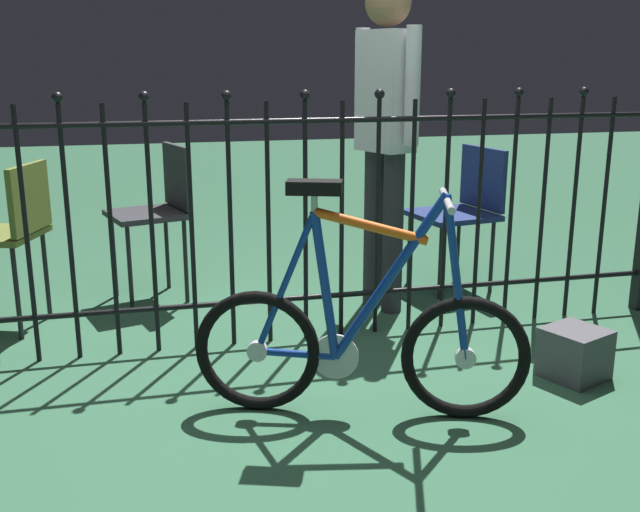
# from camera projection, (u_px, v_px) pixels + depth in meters

# --- Properties ---
(ground_plane) EXTENTS (20.00, 20.00, 0.00)m
(ground_plane) POSITION_uv_depth(u_px,v_px,m) (314.00, 404.00, 2.96)
(ground_plane) COLOR #2F5E41
(iron_fence) EXTENTS (4.08, 0.07, 1.26)m
(iron_fence) POSITION_uv_depth(u_px,v_px,m) (265.00, 214.00, 3.47)
(iron_fence) COLOR black
(iron_fence) RESTS_ON ground
(bicycle) EXTENTS (1.22, 0.52, 0.91)m
(bicycle) POSITION_uv_depth(u_px,v_px,m) (360.00, 338.00, 2.81)
(bicycle) COLOR black
(bicycle) RESTS_ON ground
(chair_charcoal) EXTENTS (0.49, 0.49, 0.87)m
(chair_charcoal) POSITION_uv_depth(u_px,v_px,m) (159.00, 204.00, 4.16)
(chair_charcoal) COLOR black
(chair_charcoal) RESTS_ON ground
(chair_navy) EXTENTS (0.51, 0.51, 0.83)m
(chair_navy) POSITION_uv_depth(u_px,v_px,m) (464.00, 203.00, 4.39)
(chair_navy) COLOR black
(chair_navy) RESTS_ON ground
(chair_olive) EXTENTS (0.51, 0.51, 0.84)m
(chair_olive) POSITION_uv_depth(u_px,v_px,m) (10.00, 226.00, 3.67)
(chair_olive) COLOR black
(chair_olive) RESTS_ON ground
(person_visitor) EXTENTS (0.28, 0.45, 1.72)m
(person_visitor) POSITION_uv_depth(u_px,v_px,m) (386.00, 117.00, 3.86)
(person_visitor) COLOR #2D2D33
(person_visitor) RESTS_ON ground
(display_crate) EXTENTS (0.31, 0.31, 0.22)m
(display_crate) POSITION_uv_depth(u_px,v_px,m) (575.00, 353.00, 3.19)
(display_crate) COLOR #4C4C51
(display_crate) RESTS_ON ground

